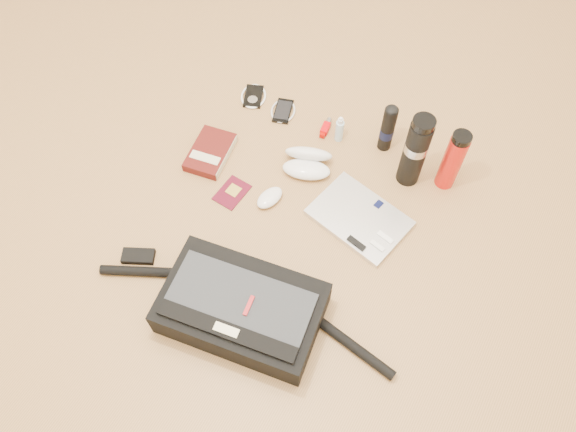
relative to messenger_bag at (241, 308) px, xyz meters
The scene contains 14 objects.
ground 0.31m from the messenger_bag, 93.68° to the left, with size 4.00×4.00×0.00m, color #A67845.
messenger_bag is the anchor object (origin of this frame).
laptop 0.51m from the messenger_bag, 71.43° to the left, with size 0.35×0.27×0.03m.
book 0.62m from the messenger_bag, 132.44° to the left, with size 0.16×0.21×0.04m.
passport 0.45m from the messenger_bag, 126.56° to the left, with size 0.09×0.13×0.01m.
mouse 0.42m from the messenger_bag, 109.17° to the left, with size 0.09×0.12×0.03m.
sunglasses_case 0.59m from the messenger_bag, 99.11° to the left, with size 0.21×0.19×0.10m.
ipod 0.89m from the messenger_bag, 119.24° to the left, with size 0.13×0.13×0.01m.
phone 0.82m from the messenger_bag, 111.21° to the left, with size 0.12×0.13×0.01m.
inhaler 0.78m from the messenger_bag, 98.65° to the left, with size 0.03×0.09×0.02m.
spray_bottle 0.75m from the messenger_bag, 94.26° to the left, with size 0.03×0.03×0.11m.
aerosol_can 0.81m from the messenger_bag, 82.76° to the left, with size 0.06×0.06×0.21m.
thermos_black 0.76m from the messenger_bag, 72.19° to the left, with size 0.09×0.09×0.30m.
thermos_red 0.84m from the messenger_bag, 65.39° to the left, with size 0.08×0.08×0.25m.
Camera 1 is at (0.44, -0.77, 1.62)m, focal length 35.00 mm.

